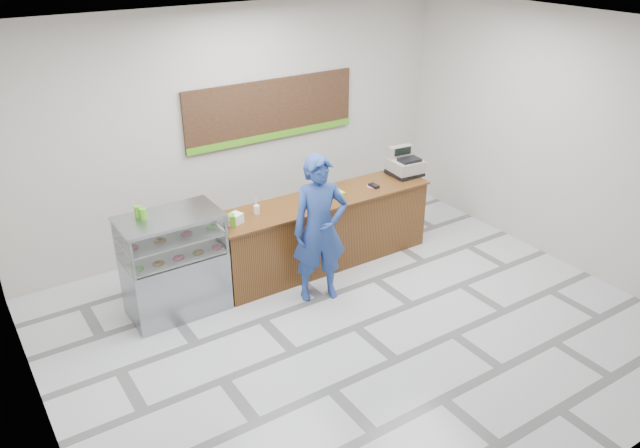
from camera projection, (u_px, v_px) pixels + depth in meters
floor at (356, 327)px, 7.65m from camera, size 7.00×7.00×0.00m
back_wall at (238, 128)px, 9.13m from camera, size 7.00×0.00×7.00m
ceiling at (365, 33)px, 6.11m from camera, size 7.00×7.00×0.00m
sales_counter at (324, 231)px, 8.86m from camera, size 3.26×0.76×1.03m
display_case at (174, 264)px, 7.69m from camera, size 1.22×0.72×1.33m
menu_board at (272, 111)px, 9.29m from camera, size 2.80×0.06×0.90m
cash_register at (405, 165)px, 9.35m from camera, size 0.48×0.50×0.42m
card_terminal at (374, 186)px, 8.97m from camera, size 0.09×0.17×0.04m
serving_tray at (331, 193)px, 8.76m from camera, size 0.36×0.27×0.02m
napkin_box at (236, 218)px, 7.89m from camera, size 0.19×0.19×0.13m
straw_cup at (257, 210)px, 8.14m from camera, size 0.08×0.08×0.12m
promo_box at (228, 221)px, 7.80m from camera, size 0.20×0.16×0.15m
donut_decal at (373, 186)px, 9.00m from camera, size 0.18×0.18×0.00m
green_cup_left at (143, 214)px, 7.30m from camera, size 0.09×0.09×0.13m
green_cup_right at (138, 212)px, 7.35m from camera, size 0.09×0.09×0.14m
customer at (320, 229)px, 7.87m from camera, size 0.82×0.67×1.96m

